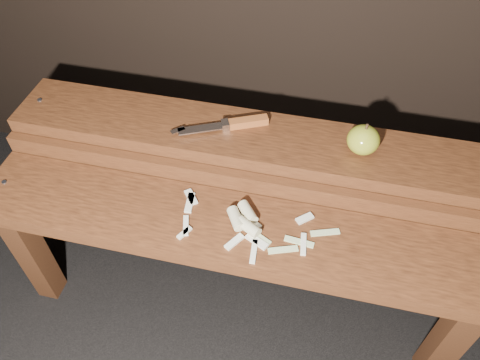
% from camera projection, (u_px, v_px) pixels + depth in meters
% --- Properties ---
extents(ground, '(60.00, 60.00, 0.00)m').
position_uv_depth(ground, '(235.00, 296.00, 1.39)').
color(ground, black).
extents(bench_front_tier, '(1.20, 0.20, 0.42)m').
position_uv_depth(bench_front_tier, '(228.00, 245.00, 1.09)').
color(bench_front_tier, '#391D0E').
rests_on(bench_front_tier, ground).
extents(bench_rear_tier, '(1.20, 0.21, 0.50)m').
position_uv_depth(bench_rear_tier, '(249.00, 159.00, 1.19)').
color(bench_rear_tier, '#391D0E').
rests_on(bench_rear_tier, ground).
extents(apple, '(0.08, 0.08, 0.08)m').
position_uv_depth(apple, '(363.00, 140.00, 1.06)').
color(apple, olive).
rests_on(apple, bench_rear_tier).
extents(knife, '(0.23, 0.12, 0.02)m').
position_uv_depth(knife, '(236.00, 124.00, 1.14)').
color(knife, '#964B20').
rests_on(knife, bench_rear_tier).
extents(apple_scraps, '(0.37, 0.17, 0.03)m').
position_uv_depth(apple_scraps, '(246.00, 223.00, 1.04)').
color(apple_scraps, beige).
rests_on(apple_scraps, bench_front_tier).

